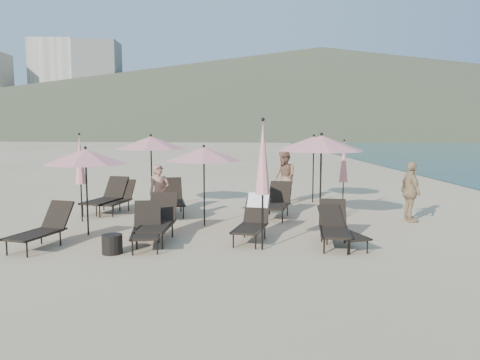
{
  "coord_description": "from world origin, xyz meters",
  "views": [
    {
      "loc": [
        -0.6,
        -10.26,
        2.64
      ],
      "look_at": [
        -0.26,
        3.5,
        1.1
      ],
      "focal_mm": 35.0,
      "sensor_mm": 36.0,
      "label": 1
    }
  ],
  "objects_px": {
    "umbrella_open_0": "(86,157)",
    "umbrella_closed_2": "(80,160)",
    "lounger_1": "(147,227)",
    "lounger_2": "(158,220)",
    "lounger_5": "(341,229)",
    "beachgoer_b": "(284,178)",
    "lounger_0": "(42,228)",
    "umbrella_open_2": "(321,143)",
    "lounger_7": "(107,196)",
    "lounger_3": "(253,219)",
    "beachgoer_a": "(159,193)",
    "side_table_0": "(112,244)",
    "beachgoer_c": "(411,192)",
    "umbrella_open_1": "(204,154)",
    "umbrella_open_3": "(151,143)",
    "umbrella_closed_1": "(344,162)",
    "lounger_9": "(277,201)",
    "umbrella_open_4": "(314,142)",
    "lounger_4": "(334,226)",
    "side_table_1": "(328,228)",
    "lounger_6": "(117,198)",
    "umbrella_closed_0": "(263,159)",
    "lounger_8": "(172,198)"
  },
  "relations": [
    {
      "from": "lounger_1",
      "to": "umbrella_open_2",
      "type": "distance_m",
      "value": 5.22
    },
    {
      "from": "lounger_7",
      "to": "side_table_1",
      "type": "relative_size",
      "value": 4.53
    },
    {
      "from": "lounger_5",
      "to": "beachgoer_a",
      "type": "relative_size",
      "value": 0.97
    },
    {
      "from": "lounger_0",
      "to": "lounger_7",
      "type": "height_order",
      "value": "lounger_7"
    },
    {
      "from": "umbrella_closed_0",
      "to": "lounger_6",
      "type": "bearing_deg",
      "value": 132.37
    },
    {
      "from": "lounger_0",
      "to": "lounger_8",
      "type": "distance_m",
      "value": 4.7
    },
    {
      "from": "umbrella_open_3",
      "to": "umbrella_open_4",
      "type": "height_order",
      "value": "umbrella_open_3"
    },
    {
      "from": "lounger_0",
      "to": "lounger_3",
      "type": "relative_size",
      "value": 1.0
    },
    {
      "from": "lounger_3",
      "to": "beachgoer_a",
      "type": "xyz_separation_m",
      "value": [
        -2.52,
        2.17,
        0.31
      ]
    },
    {
      "from": "lounger_0",
      "to": "umbrella_open_2",
      "type": "xyz_separation_m",
      "value": [
        6.62,
        2.36,
        1.78
      ]
    },
    {
      "from": "beachgoer_c",
      "to": "beachgoer_a",
      "type": "bearing_deg",
      "value": 84.33
    },
    {
      "from": "lounger_4",
      "to": "umbrella_open_0",
      "type": "bearing_deg",
      "value": 177.62
    },
    {
      "from": "umbrella_open_0",
      "to": "umbrella_closed_0",
      "type": "bearing_deg",
      "value": -19.57
    },
    {
      "from": "umbrella_open_2",
      "to": "umbrella_open_4",
      "type": "bearing_deg",
      "value": 82.74
    },
    {
      "from": "lounger_9",
      "to": "umbrella_closed_1",
      "type": "bearing_deg",
      "value": 27.95
    },
    {
      "from": "lounger_7",
      "to": "umbrella_open_2",
      "type": "xyz_separation_m",
      "value": [
        6.34,
        -2.02,
        1.73
      ]
    },
    {
      "from": "umbrella_open_2",
      "to": "umbrella_closed_1",
      "type": "distance_m",
      "value": 1.97
    },
    {
      "from": "umbrella_open_0",
      "to": "umbrella_closed_2",
      "type": "distance_m",
      "value": 1.84
    },
    {
      "from": "lounger_4",
      "to": "umbrella_open_4",
      "type": "height_order",
      "value": "umbrella_open_4"
    },
    {
      "from": "lounger_6",
      "to": "umbrella_open_1",
      "type": "height_order",
      "value": "umbrella_open_1"
    },
    {
      "from": "lounger_9",
      "to": "umbrella_open_4",
      "type": "height_order",
      "value": "umbrella_open_4"
    },
    {
      "from": "lounger_3",
      "to": "lounger_7",
      "type": "height_order",
      "value": "lounger_7"
    },
    {
      "from": "umbrella_open_3",
      "to": "beachgoer_b",
      "type": "distance_m",
      "value": 4.69
    },
    {
      "from": "lounger_1",
      "to": "lounger_3",
      "type": "height_order",
      "value": "lounger_3"
    },
    {
      "from": "umbrella_open_0",
      "to": "umbrella_closed_0",
      "type": "distance_m",
      "value": 4.46
    },
    {
      "from": "lounger_1",
      "to": "lounger_4",
      "type": "height_order",
      "value": "lounger_4"
    },
    {
      "from": "lounger_4",
      "to": "lounger_6",
      "type": "xyz_separation_m",
      "value": [
        -5.89,
        4.28,
        0.01
      ]
    },
    {
      "from": "side_table_0",
      "to": "beachgoer_c",
      "type": "distance_m",
      "value": 8.24
    },
    {
      "from": "umbrella_closed_0",
      "to": "beachgoer_a",
      "type": "relative_size",
      "value": 1.76
    },
    {
      "from": "umbrella_open_1",
      "to": "umbrella_closed_1",
      "type": "height_order",
      "value": "umbrella_closed_1"
    },
    {
      "from": "umbrella_open_1",
      "to": "beachgoer_b",
      "type": "relative_size",
      "value": 1.19
    },
    {
      "from": "umbrella_open_1",
      "to": "umbrella_open_3",
      "type": "bearing_deg",
      "value": 124.17
    },
    {
      "from": "beachgoer_c",
      "to": "lounger_6",
      "type": "bearing_deg",
      "value": 74.31
    },
    {
      "from": "side_table_0",
      "to": "beachgoer_b",
      "type": "bearing_deg",
      "value": 55.41
    },
    {
      "from": "umbrella_open_3",
      "to": "lounger_5",
      "type": "bearing_deg",
      "value": -45.1
    },
    {
      "from": "lounger_0",
      "to": "lounger_4",
      "type": "relative_size",
      "value": 1.02
    },
    {
      "from": "beachgoer_c",
      "to": "umbrella_open_1",
      "type": "bearing_deg",
      "value": 89.49
    },
    {
      "from": "umbrella_open_4",
      "to": "umbrella_closed_0",
      "type": "xyz_separation_m",
      "value": [
        -2.26,
        -6.42,
        -0.15
      ]
    },
    {
      "from": "lounger_5",
      "to": "lounger_9",
      "type": "xyz_separation_m",
      "value": [
        -1.07,
        3.51,
        0.07
      ]
    },
    {
      "from": "lounger_1",
      "to": "lounger_2",
      "type": "distance_m",
      "value": 0.58
    },
    {
      "from": "lounger_5",
      "to": "beachgoer_b",
      "type": "relative_size",
      "value": 0.85
    },
    {
      "from": "lounger_1",
      "to": "lounger_9",
      "type": "height_order",
      "value": "lounger_9"
    },
    {
      "from": "lounger_5",
      "to": "umbrella_open_4",
      "type": "height_order",
      "value": "umbrella_open_4"
    },
    {
      "from": "umbrella_open_1",
      "to": "umbrella_closed_0",
      "type": "bearing_deg",
      "value": -61.34
    },
    {
      "from": "lounger_4",
      "to": "umbrella_open_3",
      "type": "bearing_deg",
      "value": 143.46
    },
    {
      "from": "umbrella_open_3",
      "to": "side_table_1",
      "type": "bearing_deg",
      "value": -39.92
    },
    {
      "from": "umbrella_open_0",
      "to": "umbrella_closed_2",
      "type": "bearing_deg",
      "value": 111.65
    },
    {
      "from": "lounger_0",
      "to": "lounger_7",
      "type": "relative_size",
      "value": 0.9
    },
    {
      "from": "umbrella_open_4",
      "to": "beachgoer_c",
      "type": "relative_size",
      "value": 1.42
    },
    {
      "from": "lounger_4",
      "to": "side_table_1",
      "type": "distance_m",
      "value": 0.81
    }
  ]
}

